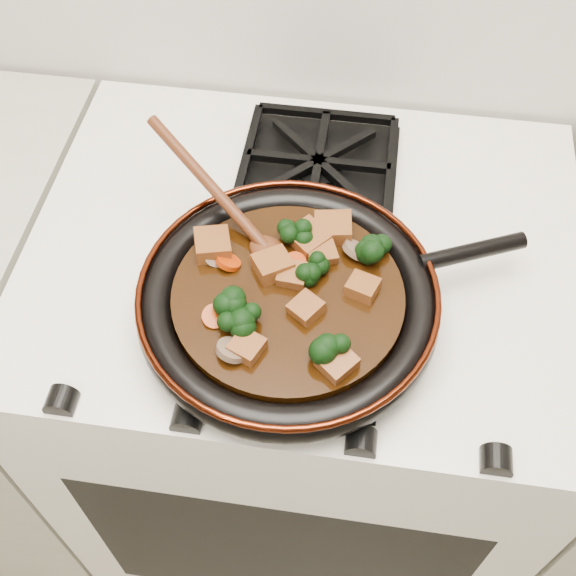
# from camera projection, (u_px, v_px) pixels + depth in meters

# --- Properties ---
(stove) EXTENTS (0.76, 0.60, 0.90)m
(stove) POSITION_uv_depth(u_px,v_px,m) (301.00, 397.00, 1.35)
(stove) COLOR white
(stove) RESTS_ON ground
(burner_grate_front) EXTENTS (0.23, 0.23, 0.03)m
(burner_grate_front) POSITION_uv_depth(u_px,v_px,m) (291.00, 324.00, 0.89)
(burner_grate_front) COLOR black
(burner_grate_front) RESTS_ON stove
(burner_grate_back) EXTENTS (0.23, 0.23, 0.03)m
(burner_grate_back) POSITION_uv_depth(u_px,v_px,m) (318.00, 166.00, 1.06)
(burner_grate_back) COLOR black
(burner_grate_back) RESTS_ON stove
(skillet) EXTENTS (0.47, 0.37, 0.05)m
(skillet) POSITION_uv_depth(u_px,v_px,m) (290.00, 300.00, 0.88)
(skillet) COLOR black
(skillet) RESTS_ON burner_grate_front
(braising_sauce) EXTENTS (0.28, 0.28, 0.02)m
(braising_sauce) POSITION_uv_depth(u_px,v_px,m) (288.00, 298.00, 0.87)
(braising_sauce) COLOR black
(braising_sauce) RESTS_ON skillet
(tofu_cube_0) EXTENTS (0.04, 0.04, 0.02)m
(tofu_cube_0) POSITION_uv_depth(u_px,v_px,m) (363.00, 288.00, 0.86)
(tofu_cube_0) COLOR brown
(tofu_cube_0) RESTS_ON braising_sauce
(tofu_cube_1) EXTENTS (0.05, 0.05, 0.03)m
(tofu_cube_1) POSITION_uv_depth(u_px,v_px,m) (333.00, 228.00, 0.91)
(tofu_cube_1) COLOR brown
(tofu_cube_1) RESTS_ON braising_sauce
(tofu_cube_2) EXTENTS (0.05, 0.05, 0.02)m
(tofu_cube_2) POSITION_uv_depth(u_px,v_px,m) (337.00, 363.00, 0.80)
(tofu_cube_2) COLOR brown
(tofu_cube_2) RESTS_ON braising_sauce
(tofu_cube_3) EXTENTS (0.04, 0.04, 0.02)m
(tofu_cube_3) POSITION_uv_depth(u_px,v_px,m) (293.00, 275.00, 0.87)
(tofu_cube_3) COLOR brown
(tofu_cube_3) RESTS_ON braising_sauce
(tofu_cube_4) EXTENTS (0.06, 0.06, 0.03)m
(tofu_cube_4) POSITION_uv_depth(u_px,v_px,m) (212.00, 245.00, 0.90)
(tofu_cube_4) COLOR brown
(tofu_cube_4) RESTS_ON braising_sauce
(tofu_cube_5) EXTENTS (0.06, 0.06, 0.03)m
(tofu_cube_5) POSITION_uv_depth(u_px,v_px,m) (308.00, 239.00, 0.90)
(tofu_cube_5) COLOR brown
(tofu_cube_5) RESTS_ON braising_sauce
(tofu_cube_6) EXTENTS (0.06, 0.06, 0.03)m
(tofu_cube_6) POSITION_uv_depth(u_px,v_px,m) (273.00, 266.00, 0.88)
(tofu_cube_6) COLOR brown
(tofu_cube_6) RESTS_ON braising_sauce
(tofu_cube_7) EXTENTS (0.05, 0.05, 0.02)m
(tofu_cube_7) POSITION_uv_depth(u_px,v_px,m) (321.00, 253.00, 0.89)
(tofu_cube_7) COLOR brown
(tofu_cube_7) RESTS_ON braising_sauce
(tofu_cube_8) EXTENTS (0.05, 0.05, 0.02)m
(tofu_cube_8) POSITION_uv_depth(u_px,v_px,m) (247.00, 347.00, 0.81)
(tofu_cube_8) COLOR brown
(tofu_cube_8) RESTS_ON braising_sauce
(tofu_cube_9) EXTENTS (0.05, 0.05, 0.02)m
(tofu_cube_9) POSITION_uv_depth(u_px,v_px,m) (306.00, 309.00, 0.84)
(tofu_cube_9) COLOR brown
(tofu_cube_9) RESTS_ON braising_sauce
(broccoli_floret_0) EXTENTS (0.08, 0.08, 0.08)m
(broccoli_floret_0) POSITION_uv_depth(u_px,v_px,m) (373.00, 251.00, 0.89)
(broccoli_floret_0) COLOR black
(broccoli_floret_0) RESTS_ON braising_sauce
(broccoli_floret_1) EXTENTS (0.09, 0.08, 0.07)m
(broccoli_floret_1) POSITION_uv_depth(u_px,v_px,m) (329.00, 355.00, 0.80)
(broccoli_floret_1) COLOR black
(broccoli_floret_1) RESTS_ON braising_sauce
(broccoli_floret_2) EXTENTS (0.08, 0.07, 0.07)m
(broccoli_floret_2) POSITION_uv_depth(u_px,v_px,m) (238.00, 301.00, 0.84)
(broccoli_floret_2) COLOR black
(broccoli_floret_2) RESTS_ON braising_sauce
(broccoli_floret_3) EXTENTS (0.08, 0.09, 0.07)m
(broccoli_floret_3) POSITION_uv_depth(u_px,v_px,m) (240.00, 321.00, 0.83)
(broccoli_floret_3) COLOR black
(broccoli_floret_3) RESTS_ON braising_sauce
(broccoli_floret_4) EXTENTS (0.07, 0.07, 0.06)m
(broccoli_floret_4) POSITION_uv_depth(u_px,v_px,m) (294.00, 231.00, 0.91)
(broccoli_floret_4) COLOR black
(broccoli_floret_4) RESTS_ON braising_sauce
(broccoli_floret_5) EXTENTS (0.07, 0.07, 0.06)m
(broccoli_floret_5) POSITION_uv_depth(u_px,v_px,m) (312.00, 272.00, 0.87)
(broccoli_floret_5) COLOR black
(broccoli_floret_5) RESTS_ON braising_sauce
(carrot_coin_0) EXTENTS (0.03, 0.03, 0.02)m
(carrot_coin_0) POSITION_uv_depth(u_px,v_px,m) (311.00, 233.00, 0.91)
(carrot_coin_0) COLOR #A72C04
(carrot_coin_0) RESTS_ON braising_sauce
(carrot_coin_1) EXTENTS (0.03, 0.03, 0.01)m
(carrot_coin_1) POSITION_uv_depth(u_px,v_px,m) (295.00, 262.00, 0.89)
(carrot_coin_1) COLOR #A72C04
(carrot_coin_1) RESTS_ON braising_sauce
(carrot_coin_2) EXTENTS (0.03, 0.03, 0.02)m
(carrot_coin_2) POSITION_uv_depth(u_px,v_px,m) (215.00, 317.00, 0.84)
(carrot_coin_2) COLOR #A72C04
(carrot_coin_2) RESTS_ON braising_sauce
(carrot_coin_3) EXTENTS (0.04, 0.03, 0.03)m
(carrot_coin_3) POSITION_uv_depth(u_px,v_px,m) (228.00, 262.00, 0.89)
(carrot_coin_3) COLOR #A72C04
(carrot_coin_3) RESTS_ON braising_sauce
(mushroom_slice_0) EXTENTS (0.05, 0.05, 0.03)m
(mushroom_slice_0) POSITION_uv_depth(u_px,v_px,m) (356.00, 250.00, 0.90)
(mushroom_slice_0) COLOR brown
(mushroom_slice_0) RESTS_ON braising_sauce
(mushroom_slice_1) EXTENTS (0.05, 0.05, 0.03)m
(mushroom_slice_1) POSITION_uv_depth(u_px,v_px,m) (216.00, 254.00, 0.89)
(mushroom_slice_1) COLOR brown
(mushroom_slice_1) RESTS_ON braising_sauce
(mushroom_slice_2) EXTENTS (0.05, 0.05, 0.02)m
(mushroom_slice_2) POSITION_uv_depth(u_px,v_px,m) (232.00, 350.00, 0.81)
(mushroom_slice_2) COLOR brown
(mushroom_slice_2) RESTS_ON braising_sauce
(wooden_spoon) EXTENTS (0.13, 0.11, 0.23)m
(wooden_spoon) POSITION_uv_depth(u_px,v_px,m) (234.00, 213.00, 0.91)
(wooden_spoon) COLOR #4F2411
(wooden_spoon) RESTS_ON braising_sauce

